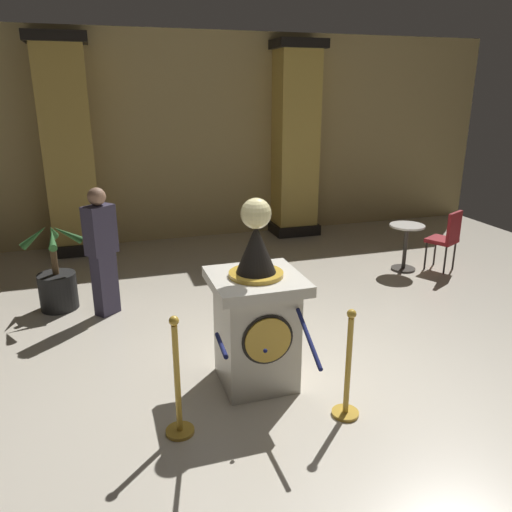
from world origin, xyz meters
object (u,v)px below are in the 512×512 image
at_px(cafe_table, 406,241).
at_px(bystander_guest, 102,249).
at_px(pedestal_clock, 256,316).
at_px(stanchion_far, 347,380).
at_px(stanchion_near, 178,394).
at_px(cafe_chair_red, 447,236).
at_px(potted_palm_left, 57,284).

bearing_deg(cafe_table, bystander_guest, -176.28).
distance_m(pedestal_clock, bystander_guest, 2.48).
xyz_separation_m(stanchion_far, cafe_table, (2.62, 3.13, 0.12)).
bearing_deg(pedestal_clock, bystander_guest, 122.64).
relative_size(stanchion_near, stanchion_far, 1.05).
distance_m(pedestal_clock, stanchion_near, 1.06).
bearing_deg(stanchion_far, stanchion_near, 172.37).
xyz_separation_m(pedestal_clock, bystander_guest, (-1.34, 2.09, 0.16)).
distance_m(stanchion_near, bystander_guest, 2.73).
height_order(bystander_guest, cafe_chair_red, bystander_guest).
bearing_deg(cafe_table, pedestal_clock, -143.44).
distance_m(stanchion_far, bystander_guest, 3.47).
height_order(potted_palm_left, cafe_table, potted_palm_left).
xyz_separation_m(stanchion_near, potted_palm_left, (-1.08, 3.00, -0.04)).
relative_size(stanchion_near, cafe_chair_red, 1.11).
height_order(stanchion_far, potted_palm_left, potted_palm_left).
xyz_separation_m(stanchion_far, cafe_chair_red, (3.21, 2.92, 0.22)).
bearing_deg(stanchion_near, cafe_table, 35.96).
height_order(pedestal_clock, cafe_chair_red, pedestal_clock).
height_order(stanchion_far, bystander_guest, bystander_guest).
xyz_separation_m(pedestal_clock, stanchion_far, (0.59, -0.75, -0.35)).
bearing_deg(potted_palm_left, stanchion_far, -51.73).
distance_m(stanchion_far, potted_palm_left, 4.06).
bearing_deg(potted_palm_left, cafe_chair_red, -2.73).
relative_size(pedestal_clock, stanchion_near, 1.71).
relative_size(pedestal_clock, cafe_table, 2.48).
relative_size(potted_palm_left, bystander_guest, 0.71).
relative_size(stanchion_far, cafe_table, 1.37).
distance_m(pedestal_clock, potted_palm_left, 3.13).
relative_size(cafe_table, cafe_chair_red, 0.77).
bearing_deg(stanchion_far, cafe_table, 50.06).
bearing_deg(stanchion_near, pedestal_clock, 33.58).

